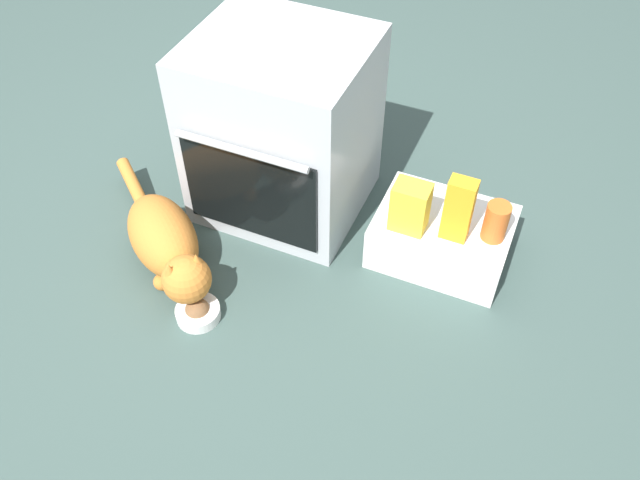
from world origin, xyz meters
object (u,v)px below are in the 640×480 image
Objects in this scene: food_bowl at (197,311)px; sauce_jar at (496,222)px; oven at (283,129)px; juice_carton at (458,210)px; pantry_cabinet at (442,237)px; cat at (167,243)px; snack_bag at (410,207)px.

sauce_jar is at bearing 34.98° from food_bowl.
juice_carton is at bearing -8.35° from oven.
pantry_cabinet is 0.96m from cat.
oven reaches higher than cat.
oven is at bearing 171.65° from juice_carton.
food_bowl is at bearing -142.91° from juice_carton.
pantry_cabinet is at bearing 41.99° from food_bowl.
sauce_jar is at bearing -5.38° from pantry_cabinet.
cat is (-0.22, -0.48, -0.21)m from oven.
cat reaches higher than pantry_cabinet.
cat is at bearing -114.88° from oven.
juice_carton is (0.67, -0.10, -0.04)m from oven.
oven is 0.68m from pantry_cabinet.
food_bowl is 0.62× the size of juice_carton.
sauce_jar is (1.01, 0.42, 0.12)m from cat.
snack_bag reaches higher than pantry_cabinet.
juice_carton is at bearing -159.46° from sauce_jar.
cat is 1.10m from sauce_jar.
sauce_jar is at bearing 20.54° from juice_carton.
pantry_cabinet is 2.56× the size of snack_bag.
food_bowl is 0.78m from snack_bag.
juice_carton is (0.70, 0.53, 0.27)m from food_bowl.
cat is 3.68× the size of snack_bag.
snack_bag is at bearing -166.79° from sauce_jar.
food_bowl is 0.22× the size of cat.
snack_bag is at bearing -172.91° from juice_carton.
juice_carton is at bearing 60.86° from cat.
cat is 0.98m from juice_carton.
cat is 2.76× the size of juice_carton.
pantry_cabinet is 1.92× the size of juice_carton.
oven reaches higher than food_bowl.
oven is at bearing 167.20° from snack_bag.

